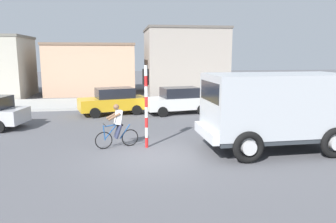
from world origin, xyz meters
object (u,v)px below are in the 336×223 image
object	(u,v)px
car_white_mid	(178,100)
cyclist	(117,126)
car_far_side	(113,101)
truck_foreground	(275,107)
traffic_light_pole	(146,95)

from	to	relation	value
car_white_mid	cyclist	bearing A→B (deg)	-117.39
cyclist	car_far_side	xyz separation A→B (m)	(-0.32, 7.30, -0.05)
truck_foreground	car_white_mid	world-z (taller)	truck_foreground
truck_foreground	traffic_light_pole	world-z (taller)	traffic_light_pole
cyclist	traffic_light_pole	size ratio (longest dim) A/B	0.54
car_white_mid	traffic_light_pole	bearing A→B (deg)	-109.42
truck_foreground	car_far_side	xyz separation A→B (m)	(-6.20, 8.48, -0.85)
cyclist	car_far_side	bearing A→B (deg)	92.50
traffic_light_pole	car_far_side	distance (m)	7.62
cyclist	car_white_mid	distance (m)	7.90
cyclist	car_far_side	world-z (taller)	cyclist
truck_foreground	cyclist	xyz separation A→B (m)	(-5.88, 1.18, -0.80)
cyclist	traffic_light_pole	xyz separation A→B (m)	(1.13, -0.08, 1.20)
traffic_light_pole	car_white_mid	size ratio (longest dim) A/B	0.75
traffic_light_pole	truck_foreground	bearing A→B (deg)	-13.10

